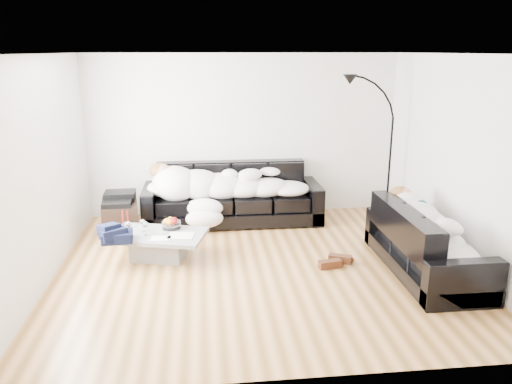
{
  "coord_description": "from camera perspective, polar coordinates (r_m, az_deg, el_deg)",
  "views": [
    {
      "loc": [
        -0.66,
        -5.76,
        2.64
      ],
      "look_at": [
        0.0,
        0.3,
        0.9
      ],
      "focal_mm": 35.0,
      "sensor_mm": 36.0,
      "label": 1
    }
  ],
  "objects": [
    {
      "name": "wall_back",
      "position": [
        8.15,
        -1.5,
        6.46
      ],
      "size": [
        5.0,
        0.02,
        2.6
      ],
      "primitive_type": "cube",
      "color": "silver",
      "rests_on": "ground"
    },
    {
      "name": "ground",
      "position": [
        6.37,
        0.3,
        -8.55
      ],
      "size": [
        5.0,
        5.0,
        0.0
      ],
      "primitive_type": "plane",
      "color": "olive",
      "rests_on": "ground"
    },
    {
      "name": "candle_right",
      "position": [
        6.87,
        -14.44,
        -3.02
      ],
      "size": [
        0.05,
        0.05,
        0.23
      ],
      "primitive_type": "cylinder",
      "rotation": [
        0.0,
        0.0,
        -0.11
      ],
      "color": "maroon",
      "rests_on": "coffee_table"
    },
    {
      "name": "teal_cushion",
      "position": [
        6.86,
        16.54,
        -1.0
      ],
      "size": [
        0.42,
        0.38,
        0.2
      ],
      "primitive_type": "ellipsoid",
      "rotation": [
        0.0,
        0.0,
        0.24
      ],
      "color": "#0A4648",
      "rests_on": "sofa_right"
    },
    {
      "name": "wall_right",
      "position": [
        6.71,
        22.09,
        3.23
      ],
      "size": [
        0.02,
        4.5,
        2.6
      ],
      "primitive_type": "cube",
      "color": "silver",
      "rests_on": "ground"
    },
    {
      "name": "sleeper_right",
      "position": [
        6.37,
        19.09,
        -3.36
      ],
      "size": [
        0.73,
        1.72,
        0.42
      ],
      "primitive_type": null,
      "rotation": [
        0.0,
        0.0,
        1.57
      ],
      "color": "white",
      "rests_on": "sofa_right"
    },
    {
      "name": "stereo",
      "position": [
        7.54,
        -15.4,
        -0.63
      ],
      "size": [
        0.45,
        0.36,
        0.13
      ],
      "primitive_type": "cube",
      "rotation": [
        0.0,
        0.0,
        0.04
      ],
      "color": "black",
      "rests_on": "av_cabinet"
    },
    {
      "name": "coffee_table",
      "position": [
        6.67,
        -11.11,
        -6.08
      ],
      "size": [
        1.34,
        0.98,
        0.35
      ],
      "primitive_type": "cube",
      "rotation": [
        0.0,
        0.0,
        -0.25
      ],
      "color": "#939699",
      "rests_on": "ground"
    },
    {
      "name": "shoes",
      "position": [
        6.47,
        8.99,
        -7.83
      ],
      "size": [
        0.5,
        0.37,
        0.11
      ],
      "primitive_type": null,
      "rotation": [
        0.0,
        0.0,
        -0.02
      ],
      "color": "#472311",
      "rests_on": "ground"
    },
    {
      "name": "wine_glass_a",
      "position": [
        6.68,
        -12.83,
        -3.77
      ],
      "size": [
        0.08,
        0.08,
        0.17
      ],
      "primitive_type": "cylinder",
      "rotation": [
        0.0,
        0.0,
        0.08
      ],
      "color": "white",
      "rests_on": "coffee_table"
    },
    {
      "name": "ceiling",
      "position": [
        5.8,
        0.33,
        15.53
      ],
      "size": [
        5.0,
        5.0,
        0.0
      ],
      "primitive_type": "plane",
      "color": "white",
      "rests_on": "ground"
    },
    {
      "name": "wall_left",
      "position": [
        6.19,
        -23.35,
        2.11
      ],
      "size": [
        0.02,
        4.5,
        2.6
      ],
      "primitive_type": "cube",
      "color": "silver",
      "rests_on": "ground"
    },
    {
      "name": "fruit_bowl",
      "position": [
        6.73,
        -9.66,
        -3.51
      ],
      "size": [
        0.28,
        0.28,
        0.15
      ],
      "primitive_type": "cylinder",
      "rotation": [
        0.0,
        0.0,
        -0.15
      ],
      "color": "white",
      "rests_on": "coffee_table"
    },
    {
      "name": "wine_glass_c",
      "position": [
        6.55,
        -12.51,
        -4.08
      ],
      "size": [
        0.08,
        0.08,
        0.18
      ],
      "primitive_type": "cylinder",
      "rotation": [
        0.0,
        0.0,
        0.05
      ],
      "color": "white",
      "rests_on": "coffee_table"
    },
    {
      "name": "floor_lamp",
      "position": [
        7.98,
        15.06,
        3.62
      ],
      "size": [
        0.78,
        0.43,
        2.03
      ],
      "primitive_type": null,
      "rotation": [
        0.0,
        0.0,
        0.18
      ],
      "color": "black",
      "rests_on": "ground"
    },
    {
      "name": "newspaper_a",
      "position": [
        6.47,
        -8.59,
        -4.92
      ],
      "size": [
        0.36,
        0.29,
        0.01
      ],
      "primitive_type": "cube",
      "rotation": [
        0.0,
        0.0,
        -0.15
      ],
      "color": "silver",
      "rests_on": "coffee_table"
    },
    {
      "name": "navy_jacket",
      "position": [
        6.4,
        -16.08,
        -3.96
      ],
      "size": [
        0.48,
        0.44,
        0.2
      ],
      "primitive_type": null,
      "rotation": [
        0.0,
        0.0,
        0.35
      ],
      "color": "black",
      "rests_on": "coffee_table"
    },
    {
      "name": "wine_glass_b",
      "position": [
        6.6,
        -14.35,
        -4.02
      ],
      "size": [
        0.09,
        0.09,
        0.18
      ],
      "primitive_type": "cylinder",
      "rotation": [
        0.0,
        0.0,
        0.2
      ],
      "color": "white",
      "rests_on": "coffee_table"
    },
    {
      "name": "newspaper_b",
      "position": [
        6.42,
        -10.82,
        -5.2
      ],
      "size": [
        0.25,
        0.18,
        0.01
      ],
      "primitive_type": "cube",
      "rotation": [
        0.0,
        0.0,
        -0.03
      ],
      "color": "silver",
      "rests_on": "coffee_table"
    },
    {
      "name": "sleeper_back",
      "position": [
        7.76,
        -2.71,
        1.09
      ],
      "size": [
        2.34,
        0.81,
        0.47
      ],
      "primitive_type": null,
      "color": "white",
      "rests_on": "sofa_back"
    },
    {
      "name": "sofa_back",
      "position": [
        7.87,
        -2.71,
        -0.24
      ],
      "size": [
        2.77,
        0.96,
        0.9
      ],
      "primitive_type": "cube",
      "color": "black",
      "rests_on": "ground"
    },
    {
      "name": "sofa_right",
      "position": [
        6.45,
        18.91,
        -5.24
      ],
      "size": [
        0.86,
        2.01,
        0.81
      ],
      "primitive_type": "cube",
      "rotation": [
        0.0,
        0.0,
        1.57
      ],
      "color": "black",
      "rests_on": "ground"
    },
    {
      "name": "av_cabinet",
      "position": [
        7.63,
        -15.22,
        -2.9
      ],
      "size": [
        0.6,
        0.8,
        0.5
      ],
      "primitive_type": "cube",
      "rotation": [
        0.0,
        0.0,
        0.15
      ],
      "color": "black",
      "rests_on": "ground"
    },
    {
      "name": "candle_left",
      "position": [
        6.8,
        -14.95,
        -3.15
      ],
      "size": [
        0.06,
        0.06,
        0.26
      ],
      "primitive_type": "cylinder",
      "rotation": [
        0.0,
        0.0,
        0.3
      ],
      "color": "maroon",
      "rests_on": "coffee_table"
    }
  ]
}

